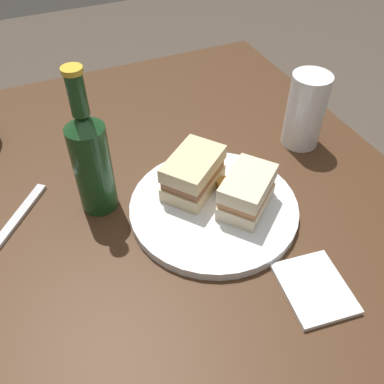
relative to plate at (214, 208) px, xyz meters
The scene contains 12 objects.
ground_plane 0.77m from the plate, 43.62° to the left, with size 6.00×6.00×0.00m, color #4C4238.
dining_table 0.40m from the plate, 43.62° to the left, with size 1.00×0.85×0.76m, color #422816.
plate is the anchor object (origin of this frame).
sandwich_half_left 0.07m from the plate, 118.12° to the right, with size 0.12×0.12×0.07m.
sandwich_half_right 0.07m from the plate, 17.03° to the left, with size 0.12×0.13×0.07m.
potato_wedge_front 0.04m from the plate, 89.72° to the right, with size 0.04×0.02×0.02m, color gold.
potato_wedge_middle 0.05m from the plate, 57.11° to the right, with size 0.04×0.02×0.02m, color #B77F33.
potato_wedge_back 0.10m from the plate, ahead, with size 0.05×0.02×0.02m, color #AD702D.
pint_glass 0.27m from the plate, 66.84° to the right, with size 0.07×0.07×0.15m.
cider_bottle 0.22m from the plate, 61.10° to the left, with size 0.06×0.06×0.26m.
napkin 0.21m from the plate, 162.13° to the right, with size 0.11×0.09×0.01m, color white.
fork 0.33m from the plate, 71.12° to the left, with size 0.18×0.02×0.01m, color silver.
Camera 1 is at (-0.49, 0.18, 1.28)m, focal length 39.56 mm.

